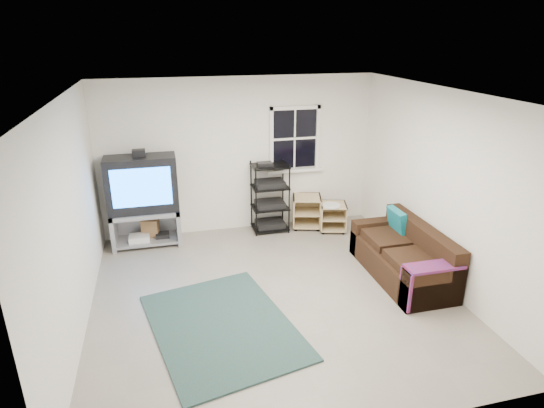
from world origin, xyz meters
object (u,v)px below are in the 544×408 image
object	(u,v)px
av_rack	(270,202)
sofa	(404,257)
side_table_left	(307,210)
tv_unit	(143,194)
side_table_right	(333,215)

from	to	relation	value
av_rack	sofa	world-z (taller)	av_rack
side_table_left	sofa	world-z (taller)	sofa
tv_unit	side_table_right	size ratio (longest dim) A/B	2.93
av_rack	side_table_right	distance (m)	1.11
tv_unit	av_rack	distance (m)	2.10
tv_unit	sofa	size ratio (longest dim) A/B	0.88
av_rack	side_table_left	xyz separation A→B (m)	(0.67, 0.02, -0.23)
side_table_right	av_rack	bearing A→B (deg)	166.59
av_rack	side_table_left	distance (m)	0.71
side_table_left	sofa	bearing A→B (deg)	-68.95
av_rack	sofa	bearing A→B (deg)	-54.10
av_rack	side_table_left	size ratio (longest dim) A/B	2.06
av_rack	side_table_right	bearing A→B (deg)	-13.41
tv_unit	side_table_right	xyz separation A→B (m)	(3.12, -0.20, -0.58)
side_table_left	sofa	xyz separation A→B (m)	(0.78, -2.02, -0.01)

